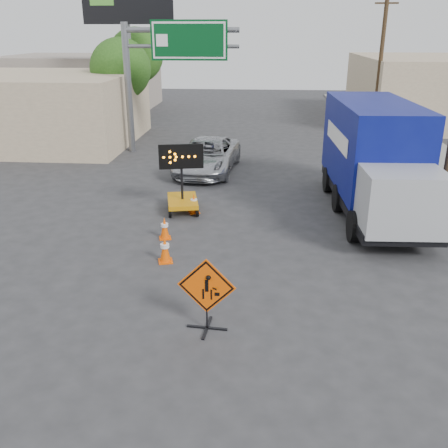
# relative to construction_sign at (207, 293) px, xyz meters

# --- Properties ---
(ground) EXTENTS (100.00, 100.00, 0.00)m
(ground) POSITION_rel_construction_sign_xyz_m (0.23, -0.42, -0.93)
(ground) COLOR #2D2D30
(ground) RESTS_ON ground
(curb_right) EXTENTS (0.40, 60.00, 0.12)m
(curb_right) POSITION_rel_construction_sign_xyz_m (7.43, 14.58, -0.87)
(curb_right) COLOR gray
(curb_right) RESTS_ON ground
(sidewalk_right) EXTENTS (4.00, 60.00, 0.15)m
(sidewalk_right) POSITION_rel_construction_sign_xyz_m (9.73, 14.58, -0.86)
(sidewalk_right) COLOR gray
(sidewalk_right) RESTS_ON ground
(storefront_left_near) EXTENTS (14.00, 10.00, 4.00)m
(storefront_left_near) POSITION_rel_construction_sign_xyz_m (-13.77, 19.58, 1.07)
(storefront_left_near) COLOR #CBB593
(storefront_left_near) RESTS_ON ground
(storefront_left_far) EXTENTS (12.00, 10.00, 4.40)m
(storefront_left_far) POSITION_rel_construction_sign_xyz_m (-14.77, 33.58, 1.27)
(storefront_left_far) COLOR gray
(storefront_left_far) RESTS_ON ground
(building_right_far) EXTENTS (10.00, 14.00, 4.60)m
(building_right_far) POSITION_rel_construction_sign_xyz_m (13.23, 29.58, 1.37)
(building_right_far) COLOR #CBB593
(building_right_far) RESTS_ON ground
(highway_gantry) EXTENTS (6.18, 0.38, 6.90)m
(highway_gantry) POSITION_rel_construction_sign_xyz_m (-4.21, 17.54, 4.14)
(highway_gantry) COLOR slate
(highway_gantry) RESTS_ON ground
(billboard) EXTENTS (6.10, 0.54, 9.85)m
(billboard) POSITION_rel_construction_sign_xyz_m (-8.12, 25.45, 6.42)
(billboard) COLOR slate
(billboard) RESTS_ON ground
(utility_pole_far) EXTENTS (1.80, 0.26, 9.00)m
(utility_pole_far) POSITION_rel_construction_sign_xyz_m (8.23, 23.58, 3.75)
(utility_pole_far) COLOR #3F2C1B
(utility_pole_far) RESTS_ON ground
(tree_left_near) EXTENTS (3.71, 3.71, 6.03)m
(tree_left_near) POSITION_rel_construction_sign_xyz_m (-7.77, 21.58, 3.23)
(tree_left_near) COLOR #3F2C1B
(tree_left_near) RESTS_ON ground
(tree_left_far) EXTENTS (4.10, 4.10, 6.66)m
(tree_left_far) POSITION_rel_construction_sign_xyz_m (-8.77, 29.58, 3.67)
(tree_left_far) COLOR #3F2C1B
(tree_left_far) RESTS_ON ground
(construction_sign) EXTENTS (1.33, 0.94, 1.77)m
(construction_sign) POSITION_rel_construction_sign_xyz_m (0.00, 0.00, 0.00)
(construction_sign) COLOR black
(construction_sign) RESTS_ON ground
(arrow_board) EXTENTS (1.60, 1.99, 2.57)m
(arrow_board) POSITION_rel_construction_sign_xyz_m (-1.83, 7.85, -0.35)
(arrow_board) COLOR #C67F0B
(arrow_board) RESTS_ON ground
(pickup_truck) EXTENTS (3.05, 5.82, 1.56)m
(pickup_truck) POSITION_rel_construction_sign_xyz_m (-1.54, 13.56, -0.15)
(pickup_truck) COLOR #AEB1B6
(pickup_truck) RESTS_ON ground
(box_truck) EXTENTS (2.96, 8.48, 3.98)m
(box_truck) POSITION_rel_construction_sign_xyz_m (5.20, 8.35, 0.87)
(box_truck) COLOR black
(box_truck) RESTS_ON ground
(cone_a) EXTENTS (0.51, 0.51, 0.81)m
(cone_a) POSITION_rel_construction_sign_xyz_m (-1.63, 3.43, -0.53)
(cone_a) COLOR #F45305
(cone_a) RESTS_ON ground
(cone_b) EXTENTS (0.46, 0.46, 0.74)m
(cone_b) POSITION_rel_construction_sign_xyz_m (-1.98, 5.17, -0.56)
(cone_b) COLOR #F45305
(cone_b) RESTS_ON ground
(cone_c) EXTENTS (0.50, 0.50, 0.76)m
(cone_c) POSITION_rel_construction_sign_xyz_m (-1.38, 7.71, -0.55)
(cone_c) COLOR #F45305
(cone_c) RESTS_ON ground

